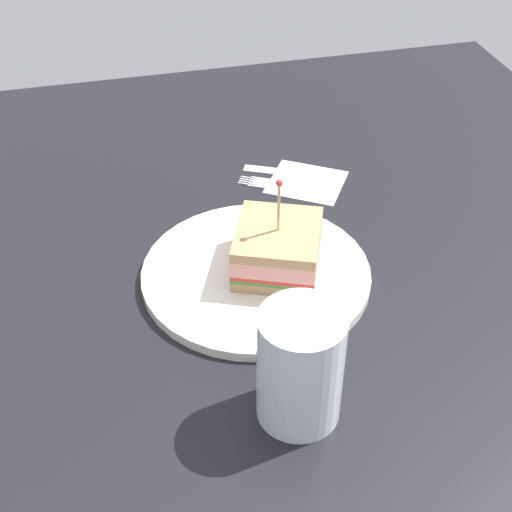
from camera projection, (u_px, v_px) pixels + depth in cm
name	position (u px, v px, depth cm)	size (l,w,h in cm)	color
ground_plane	(256.00, 285.00, 80.72)	(107.75, 107.75, 2.00)	black
plate	(256.00, 274.00, 79.73)	(25.05, 25.05, 1.15)	silver
sandwich_half_center	(278.00, 250.00, 78.06)	(12.36, 11.84, 11.33)	tan
drink_glass	(300.00, 372.00, 62.74)	(7.56, 7.56, 11.45)	beige
napkin	(307.00, 182.00, 94.93)	(9.31, 8.38, 0.15)	beige
fork	(274.00, 184.00, 94.32)	(6.79, 11.40, 0.35)	silver
knife	(284.00, 171.00, 96.69)	(6.23, 11.46, 0.35)	silver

